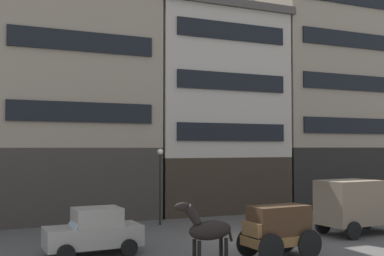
# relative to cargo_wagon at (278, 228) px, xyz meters

# --- Properties ---
(ground_plane) EXTENTS (120.00, 120.00, 0.00)m
(ground_plane) POSITION_rel_cargo_wagon_xyz_m (0.92, 3.30, -1.15)
(ground_plane) COLOR #4C4947
(building_center_left) EXTENTS (9.90, 6.20, 16.37)m
(building_center_left) POSITION_rel_cargo_wagon_xyz_m (-5.33, 13.75, 7.08)
(building_center_left) COLOR #38332D
(building_center_left) RESTS_ON ground_plane
(building_center_right) EXTENTS (9.42, 6.20, 13.58)m
(building_center_right) POSITION_rel_cargo_wagon_xyz_m (3.98, 13.75, 5.68)
(building_center_right) COLOR #33281E
(building_center_right) RESTS_ON ground_plane
(building_far_right) EXTENTS (10.47, 6.20, 16.94)m
(building_far_right) POSITION_rel_cargo_wagon_xyz_m (13.58, 13.75, 7.36)
(building_far_right) COLOR black
(building_far_right) RESTS_ON ground_plane
(cargo_wagon) EXTENTS (3.00, 1.70, 1.98)m
(cargo_wagon) POSITION_rel_cargo_wagon_xyz_m (0.00, 0.00, 0.00)
(cargo_wagon) COLOR brown
(cargo_wagon) RESTS_ON ground_plane
(draft_horse) EXTENTS (2.35, 0.72, 2.30)m
(draft_horse) POSITION_rel_cargo_wagon_xyz_m (-2.95, -0.00, 0.12)
(draft_horse) COLOR black
(draft_horse) RESTS_ON ground_plane
(delivery_truck_near) EXTENTS (4.48, 2.45, 2.62)m
(delivery_truck_near) POSITION_rel_cargo_wagon_xyz_m (6.40, 2.71, 0.28)
(delivery_truck_near) COLOR black
(delivery_truck_near) RESTS_ON ground_plane
(sedan_light) EXTENTS (3.75, 1.96, 1.83)m
(sedan_light) POSITION_rel_cargo_wagon_xyz_m (-6.28, 3.38, -0.23)
(sedan_light) COLOR gray
(sedan_light) RESTS_ON ground_plane
(pedestrian_officer) EXTENTS (0.51, 0.51, 1.79)m
(pedestrian_officer) POSITION_rel_cargo_wagon_xyz_m (12.85, 8.83, -0.17)
(pedestrian_officer) COLOR black
(pedestrian_officer) RESTS_ON ground_plane
(streetlamp_curbside) EXTENTS (0.32, 0.32, 4.12)m
(streetlamp_curbside) POSITION_rel_cargo_wagon_xyz_m (-1.41, 9.23, 1.52)
(streetlamp_curbside) COLOR black
(streetlamp_curbside) RESTS_ON ground_plane
(fire_hydrant_curbside) EXTENTS (0.24, 0.24, 0.83)m
(fire_hydrant_curbside) POSITION_rel_cargo_wagon_xyz_m (10.08, 9.03, -0.72)
(fire_hydrant_curbside) COLOR maroon
(fire_hydrant_curbside) RESTS_ON ground_plane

